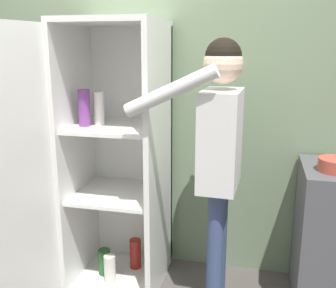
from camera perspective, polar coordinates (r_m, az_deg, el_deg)
The scene contains 3 objects.
wall_back at distance 2.91m, azimuth -0.95°, elevation 6.45°, with size 7.00×0.06×2.55m.
refrigerator at distance 2.67m, azimuth -9.96°, elevation -2.70°, with size 0.79×1.24×1.83m.
person at distance 2.35m, azimuth 7.41°, elevation 0.33°, with size 0.65×0.52×1.71m.
Camera 1 is at (0.71, -1.81, 1.66)m, focal length 42.00 mm.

